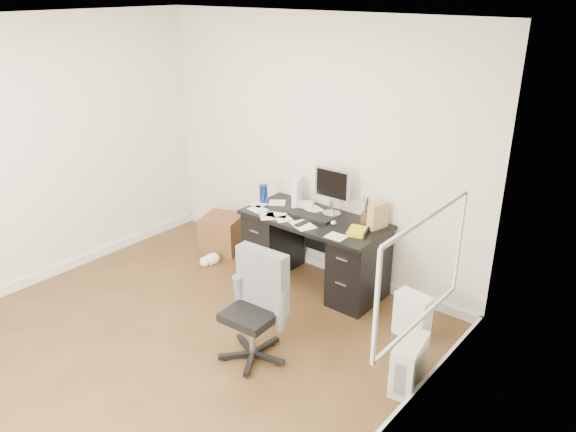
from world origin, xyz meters
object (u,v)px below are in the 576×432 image
(keyboard, at_px, (310,216))
(desk, at_px, (314,249))
(office_chair, at_px, (252,309))
(lcd_monitor, at_px, (332,191))
(wicker_basket, at_px, (222,233))
(pc_tower, at_px, (409,364))

(keyboard, bearing_deg, desk, 35.13)
(desk, distance_m, office_chair, 1.40)
(lcd_monitor, relative_size, wicker_basket, 1.20)
(lcd_monitor, bearing_deg, keyboard, -121.70)
(desk, bearing_deg, wicker_basket, -178.25)
(wicker_basket, bearing_deg, office_chair, -37.87)
(keyboard, height_order, wicker_basket, keyboard)
(desk, bearing_deg, office_chair, -74.88)
(desk, height_order, wicker_basket, desk)
(wicker_basket, bearing_deg, keyboard, 0.52)
(wicker_basket, bearing_deg, desk, 1.75)
(office_chair, distance_m, pc_tower, 1.32)
(keyboard, xyz_separation_m, office_chair, (0.40, -1.32, -0.29))
(office_chair, height_order, pc_tower, office_chair)
(lcd_monitor, height_order, pc_tower, lcd_monitor)
(lcd_monitor, distance_m, office_chair, 1.64)
(desk, xyz_separation_m, keyboard, (-0.04, -0.03, 0.36))
(desk, xyz_separation_m, lcd_monitor, (0.08, 0.18, 0.60))
(office_chair, relative_size, wicker_basket, 2.24)
(office_chair, distance_m, wicker_basket, 2.14)
(office_chair, xyz_separation_m, pc_tower, (1.19, 0.50, -0.27))
(office_chair, height_order, wicker_basket, office_chair)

